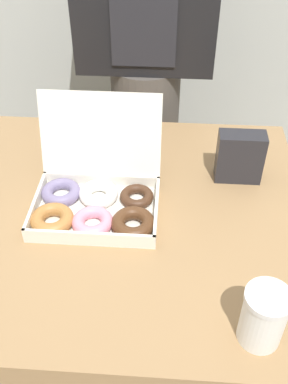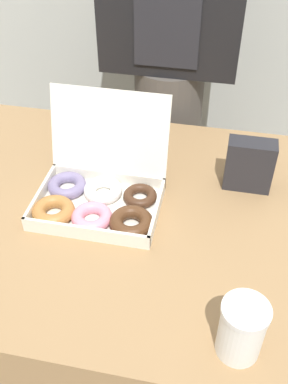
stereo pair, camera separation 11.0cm
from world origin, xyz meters
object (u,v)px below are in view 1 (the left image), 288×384
object	(u,v)px
napkin_holder	(240,157)
donut_box	(95,199)
person_customer	(146,56)
coffee_cup	(263,317)

from	to	relation	value
napkin_holder	donut_box	bearing A→B (deg)	-157.16
napkin_holder	person_customer	bearing A→B (deg)	122.29
coffee_cup	napkin_holder	bearing A→B (deg)	89.97
donut_box	napkin_holder	size ratio (longest dim) A/B	2.30
donut_box	person_customer	size ratio (longest dim) A/B	0.21
coffee_cup	napkin_holder	distance (m)	0.51
donut_box	coffee_cup	distance (m)	0.52
person_customer	napkin_holder	bearing A→B (deg)	-57.71
person_customer	coffee_cup	bearing A→B (deg)	-73.27
donut_box	coffee_cup	size ratio (longest dim) A/B	2.54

